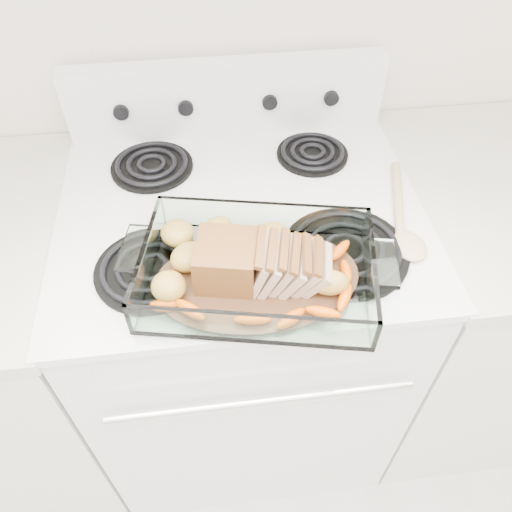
{
  "coord_description": "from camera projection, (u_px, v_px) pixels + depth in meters",
  "views": [
    {
      "loc": [
        -0.07,
        0.86,
        1.66
      ],
      "look_at": [
        0.01,
        1.46,
        0.99
      ],
      "focal_mm": 35.0,
      "sensor_mm": 36.0,
      "label": 1
    }
  ],
  "objects": [
    {
      "name": "counter_left",
      "position": [
        3.0,
        355.0,
        1.36
      ],
      "size": [
        0.58,
        0.68,
        0.93
      ],
      "color": "white",
      "rests_on": "ground"
    },
    {
      "name": "wooden_spoon",
      "position": [
        404.0,
        224.0,
        1.02
      ],
      "size": [
        0.1,
        0.3,
        0.02
      ],
      "rotation": [
        0.0,
        0.0,
        -0.27
      ],
      "color": "tan",
      "rests_on": "electric_range"
    },
    {
      "name": "pork_roast",
      "position": [
        249.0,
        265.0,
        0.88
      ],
      "size": [
        0.24,
        0.11,
        0.09
      ],
      "rotation": [
        0.0,
        0.0,
        -0.4
      ],
      "color": "brown",
      "rests_on": "baking_dish"
    },
    {
      "name": "electric_range",
      "position": [
        244.0,
        326.0,
        1.41
      ],
      "size": [
        0.78,
        0.7,
        1.12
      ],
      "color": "white",
      "rests_on": "ground"
    },
    {
      "name": "roast_vegetables",
      "position": [
        252.0,
        255.0,
        0.93
      ],
      "size": [
        0.39,
        0.21,
        0.05
      ],
      "rotation": [
        0.0,
        0.0,
        0.12
      ],
      "color": "#FF5100",
      "rests_on": "baking_dish"
    },
    {
      "name": "baking_dish",
      "position": [
        257.0,
        274.0,
        0.91
      ],
      "size": [
        0.41,
        0.27,
        0.08
      ],
      "rotation": [
        0.0,
        0.0,
        -0.21
      ],
      "color": "white",
      "rests_on": "electric_range"
    },
    {
      "name": "counter_right",
      "position": [
        467.0,
        306.0,
        1.48
      ],
      "size": [
        0.58,
        0.68,
        0.93
      ],
      "color": "white",
      "rests_on": "ground"
    }
  ]
}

